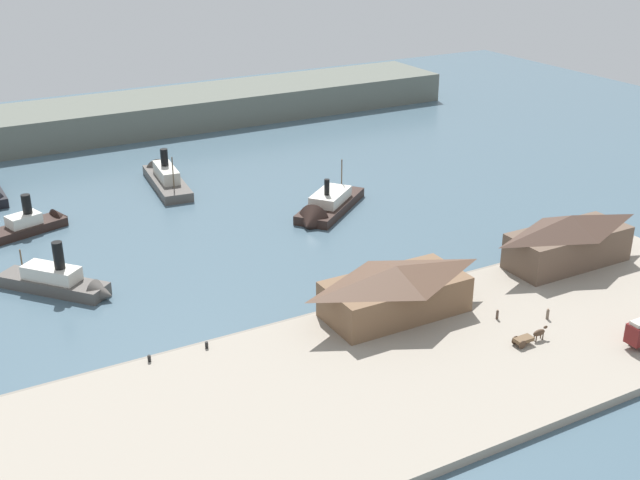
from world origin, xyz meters
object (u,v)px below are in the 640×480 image
Objects in this scene: ferry_approaching_west at (164,177)px; mooring_post_center_west at (207,345)px; ferry_shed_central_terminal at (395,289)px; ferry_near_quay at (325,208)px; horse_cart at (530,337)px; ferry_mid_harbor at (34,224)px; pedestrian_near_east_shed at (548,314)px; ferry_outer_harbor at (62,283)px; pedestrian_walking_east at (497,315)px; ferry_shed_west_terminal at (568,239)px; mooring_post_west at (149,358)px; mooring_post_east at (605,237)px.

mooring_post_center_west is at bearing -104.45° from ferry_approaching_west.
ferry_shed_central_terminal is 0.98× the size of ferry_near_quay.
ferry_mid_harbor is (-49.95, 76.29, -0.76)m from horse_cart.
ferry_approaching_west is (-27.23, 86.18, -0.43)m from pedestrian_near_east_shed.
mooring_post_center_west is 31.05m from ferry_outer_harbor.
ferry_outer_harbor is at bearing 141.56° from pedestrian_walking_east.
ferry_shed_west_terminal is 85.50m from ferry_approaching_west.
ferry_shed_central_terminal is at bearing 146.33° from pedestrian_near_east_shed.
horse_cart is at bearing -90.67° from ferry_near_quay.
ferry_near_quay is at bearing 118.53° from ferry_shed_west_terminal.
ferry_shed_west_terminal is at bearing -3.31° from mooring_post_west.
ferry_shed_central_terminal is 23.10× the size of mooring_post_center_west.
mooring_post_east is 102.87m from ferry_mid_harbor.
mooring_post_west is at bearing -110.31° from ferry_approaching_west.
horse_cart is 3.61× the size of pedestrian_walking_east.
ferry_near_quay is at bearing 43.70° from mooring_post_center_west.
mooring_post_center_west is (-61.29, 3.55, -3.85)m from ferry_shed_west_terminal.
pedestrian_near_east_shed is at bearing -141.96° from ferry_shed_west_terminal.
ferry_shed_west_terminal is at bearing 35.45° from horse_cart.
ferry_near_quay is at bearing 134.17° from mooring_post_east.
ferry_outer_harbor is at bearing 156.63° from ferry_shed_west_terminal.
ferry_shed_west_terminal reaches higher than mooring_post_west.
ferry_shed_central_terminal reaches higher than ferry_outer_harbor.
pedestrian_walking_east is 48.55m from mooring_post_west.
mooring_post_west is at bearing 176.69° from ferry_shed_west_terminal.
ferry_approaching_west is (-20.33, 89.97, -0.59)m from horse_cart.
ferry_near_quay is (51.66, 8.95, -0.35)m from ferry_outer_harbor.
mooring_post_west is (-69.01, 3.99, -3.85)m from ferry_shed_west_terminal.
ferry_mid_harbor is (-3.82, 56.01, -0.28)m from mooring_post_west.
mooring_post_east is at bearing 5.51° from ferry_shed_central_terminal.
pedestrian_walking_east is at bearing -75.78° from ferry_approaching_west.
ferry_approaching_west reaches higher than pedestrian_near_east_shed.
ferry_outer_harbor is (-57.89, 44.44, -0.31)m from pedestrian_near_east_shed.
pedestrian_walking_east is (11.77, -8.55, -3.09)m from ferry_shed_central_terminal.
ferry_shed_central_terminal is at bearing -39.13° from ferry_outer_harbor.
mooring_post_west and mooring_post_east have the same top height.
ferry_outer_harbor reaches higher than mooring_post_east.
ferry_outer_harbor is 28.08m from ferry_mid_harbor.
mooring_post_center_west is at bearing 160.48° from pedestrian_near_east_shed.
ferry_outer_harbor reaches higher than mooring_post_west.
ferry_shed_west_terminal is 61.51m from mooring_post_center_west.
pedestrian_near_east_shed is at bearing -72.47° from ferry_approaching_west.
ferry_outer_harbor is (-12.59, 28.38, 0.01)m from mooring_post_center_west.
horse_cart is at bearing -23.74° from mooring_post_west.
ferry_approaching_west is at bearing 69.69° from mooring_post_west.
ferry_near_quay reaches higher than ferry_approaching_west.
mooring_post_east is 0.04× the size of ferry_approaching_west.
mooring_post_west is 0.05× the size of ferry_mid_harbor.
horse_cart is (11.13, -15.80, -2.87)m from ferry_shed_central_terminal.
mooring_post_center_west is (-27.27, 4.05, -3.35)m from ferry_shed_central_terminal.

